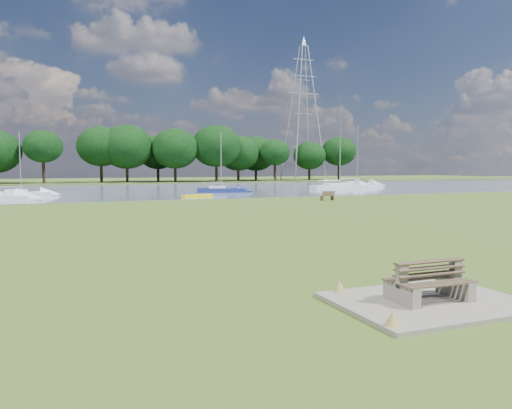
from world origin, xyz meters
name	(u,v)px	position (x,y,z in m)	size (l,w,h in m)	color
ground	(231,230)	(0.00, 0.00, 0.00)	(220.00, 220.00, 0.00)	#566226
river	(124,191)	(0.00, 42.00, 0.00)	(220.00, 40.00, 0.10)	slate
far_bank	(103,183)	(0.00, 72.00, 0.00)	(220.00, 20.00, 0.40)	#4C6626
concrete_pad	(429,302)	(0.00, -14.00, 0.05)	(4.20, 3.20, 0.10)	gray
bench_pair	(429,283)	(0.00, -14.00, 0.50)	(1.83, 1.08, 0.98)	gray
riverbank_bench	(328,196)	(14.93, 16.58, 0.43)	(1.44, 0.63, 0.86)	brown
kayak	(197,196)	(4.78, 24.00, 0.21)	(3.17, 0.74, 0.32)	yellow
pylon	(303,90)	(39.71, 70.00, 18.59)	(7.03, 4.93, 29.35)	#A7A8A9
tree_line	(46,149)	(-9.41, 68.00, 6.01)	(123.94, 8.33, 10.09)	black
sailboat_0	(20,192)	(-11.33, 32.94, 0.45)	(5.75, 1.94, 6.51)	silver
sailboat_4	(221,189)	(9.77, 32.24, 0.50)	(5.76, 2.99, 6.95)	navy
sailboat_5	(339,185)	(27.14, 34.78, 0.52)	(8.02, 2.40, 10.14)	silver
sailboat_6	(357,184)	(32.16, 38.30, 0.57)	(7.03, 2.63, 8.75)	silver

